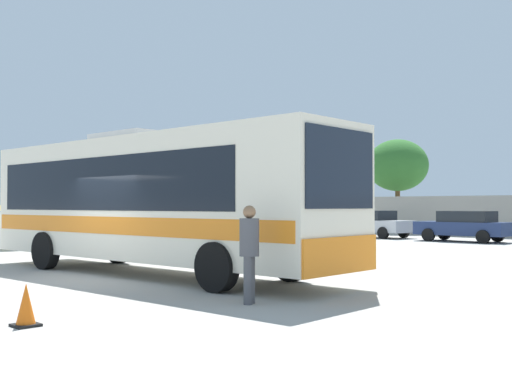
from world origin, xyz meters
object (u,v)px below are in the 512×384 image
at_px(parked_car_second_silver, 373,223).
at_px(parked_car_third_dark_blue, 464,225).
at_px(attendant_by_bus_door, 249,248).
at_px(traffic_cone_on_apron, 26,305).
at_px(parked_car_leftmost_white, 282,221).
at_px(vendor_umbrella_near_gate_yellow, 16,205).
at_px(roadside_tree_left, 327,177).
at_px(roadside_tree_midleft, 397,165).
at_px(coach_bus_cream_orange, 150,198).

relative_size(parked_car_second_silver, parked_car_third_dark_blue, 1.02).
bearing_deg(attendant_by_bus_door, traffic_cone_on_apron, -102.97).
bearing_deg(parked_car_third_dark_blue, parked_car_leftmost_white, 179.57).
xyz_separation_m(vendor_umbrella_near_gate_yellow, traffic_cone_on_apron, (16.13, -6.94, -1.48)).
bearing_deg(attendant_by_bus_door, parked_car_third_dark_blue, 106.35).
bearing_deg(attendant_by_bus_door, roadside_tree_left, 126.20).
bearing_deg(traffic_cone_on_apron, roadside_tree_left, 122.24).
relative_size(vendor_umbrella_near_gate_yellow, parked_car_third_dark_blue, 0.47).
relative_size(attendant_by_bus_door, roadside_tree_midleft, 0.29).
xyz_separation_m(parked_car_third_dark_blue, roadside_tree_midleft, (-7.93, 6.77, 3.63)).
xyz_separation_m(parked_car_leftmost_white, parked_car_third_dark_blue, (12.22, -0.09, 0.00)).
bearing_deg(parked_car_leftmost_white, parked_car_third_dark_blue, -0.43).
bearing_deg(vendor_umbrella_near_gate_yellow, parked_car_leftmost_white, 94.27).
bearing_deg(vendor_umbrella_near_gate_yellow, roadside_tree_midleft, 83.06).
distance_m(parked_car_leftmost_white, roadside_tree_midleft, 8.73).
bearing_deg(parked_car_leftmost_white, coach_bus_cream_orange, -56.04).
bearing_deg(parked_car_second_silver, traffic_cone_on_apron, -66.64).
bearing_deg(coach_bus_cream_orange, vendor_umbrella_near_gate_yellow, 172.27).
relative_size(coach_bus_cream_orange, attendant_by_bus_door, 6.64).
bearing_deg(parked_car_third_dark_blue, roadside_tree_left, 147.00).
bearing_deg(roadside_tree_left, traffic_cone_on_apron, -57.76).
height_order(parked_car_second_silver, roadside_tree_left, roadside_tree_left).
distance_m(vendor_umbrella_near_gate_yellow, traffic_cone_on_apron, 17.62).
bearing_deg(vendor_umbrella_near_gate_yellow, attendant_by_bus_door, -10.56).
xyz_separation_m(coach_bus_cream_orange, parked_car_second_silver, (-6.26, 19.46, -1.19)).
bearing_deg(parked_car_second_silver, parked_car_leftmost_white, -178.60).
relative_size(parked_car_leftmost_white, roadside_tree_midleft, 0.70).
relative_size(vendor_umbrella_near_gate_yellow, roadside_tree_left, 0.35).
distance_m(roadside_tree_left, roadside_tree_midleft, 10.47).
relative_size(vendor_umbrella_near_gate_yellow, roadside_tree_midleft, 0.34).
relative_size(roadside_tree_left, roadside_tree_midleft, 0.99).
height_order(vendor_umbrella_near_gate_yellow, roadside_tree_left, roadside_tree_left).
relative_size(attendant_by_bus_door, vendor_umbrella_near_gate_yellow, 0.84).
bearing_deg(coach_bus_cream_orange, parked_car_third_dark_blue, 92.30).
relative_size(attendant_by_bus_door, parked_car_second_silver, 0.39).
bearing_deg(vendor_umbrella_near_gate_yellow, coach_bus_cream_orange, -7.73).
xyz_separation_m(parked_car_second_silver, roadside_tree_left, (-11.88, 11.02, 3.31)).
xyz_separation_m(roadside_tree_left, traffic_cone_on_apron, (22.60, -35.84, -3.79)).
xyz_separation_m(vendor_umbrella_near_gate_yellow, roadside_tree_midleft, (2.97, 24.39, 2.63)).
height_order(attendant_by_bus_door, parked_car_leftmost_white, attendant_by_bus_door).
distance_m(parked_car_second_silver, parked_car_third_dark_blue, 5.49).
height_order(parked_car_third_dark_blue, traffic_cone_on_apron, parked_car_third_dark_blue).
height_order(vendor_umbrella_near_gate_yellow, parked_car_second_silver, vendor_umbrella_near_gate_yellow).
distance_m(attendant_by_bus_door, parked_car_second_silver, 24.03).
height_order(roadside_tree_left, traffic_cone_on_apron, roadside_tree_left).
relative_size(coach_bus_cream_orange, traffic_cone_on_apron, 18.50).
height_order(vendor_umbrella_near_gate_yellow, parked_car_leftmost_white, vendor_umbrella_near_gate_yellow).
xyz_separation_m(attendant_by_bus_door, parked_car_second_silver, (-11.59, 21.05, -0.22)).
relative_size(attendant_by_bus_door, roadside_tree_left, 0.29).
relative_size(coach_bus_cream_orange, parked_car_third_dark_blue, 2.62).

